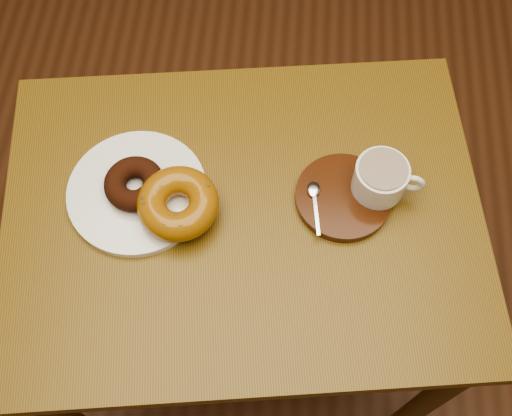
# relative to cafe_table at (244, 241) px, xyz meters

# --- Properties ---
(ground) EXTENTS (6.00, 6.00, 0.00)m
(ground) POSITION_rel_cafe_table_xyz_m (0.15, 0.04, -0.58)
(ground) COLOR #502D19
(ground) RESTS_ON ground
(cafe_table) EXTENTS (0.81, 0.65, 0.69)m
(cafe_table) POSITION_rel_cafe_table_xyz_m (0.00, 0.00, 0.00)
(cafe_table) COLOR brown
(cafe_table) RESTS_ON ground
(donut_plate) EXTENTS (0.25, 0.25, 0.01)m
(donut_plate) POSITION_rel_cafe_table_xyz_m (-0.17, 0.02, 0.12)
(donut_plate) COLOR white
(donut_plate) RESTS_ON cafe_table
(donut_cinnamon) EXTENTS (0.10, 0.10, 0.03)m
(donut_cinnamon) POSITION_rel_cafe_table_xyz_m (-0.17, 0.02, 0.14)
(donut_cinnamon) COLOR black
(donut_cinnamon) RESTS_ON donut_plate
(donut_caramel) EXTENTS (0.16, 0.16, 0.05)m
(donut_caramel) POSITION_rel_cafe_table_xyz_m (-0.10, -0.01, 0.15)
(donut_caramel) COLOR #955D10
(donut_caramel) RESTS_ON donut_plate
(saucer) EXTENTS (0.16, 0.16, 0.02)m
(saucer) POSITION_rel_cafe_table_xyz_m (0.15, 0.03, 0.12)
(saucer) COLOR #361707
(saucer) RESTS_ON cafe_table
(coffee_cup) EXTENTS (0.11, 0.08, 0.06)m
(coffee_cup) POSITION_rel_cafe_table_xyz_m (0.20, 0.05, 0.15)
(coffee_cup) COLOR white
(coffee_cup) RESTS_ON saucer
(teaspoon) EXTENTS (0.02, 0.09, 0.01)m
(teaspoon) POSITION_rel_cafe_table_xyz_m (0.11, 0.03, 0.13)
(teaspoon) COLOR silver
(teaspoon) RESTS_ON saucer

